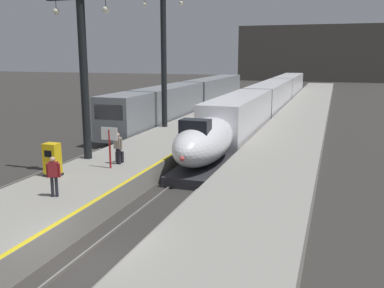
# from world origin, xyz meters

# --- Properties ---
(ground_plane) EXTENTS (260.00, 260.00, 0.00)m
(ground_plane) POSITION_xyz_m (0.00, 0.00, 0.00)
(ground_plane) COLOR #33302D
(platform_left) EXTENTS (4.80, 110.00, 1.05)m
(platform_left) POSITION_xyz_m (-4.05, 24.75, 0.53)
(platform_left) COLOR gray
(platform_left) RESTS_ON ground
(platform_right) EXTENTS (4.80, 110.00, 1.05)m
(platform_right) POSITION_xyz_m (4.05, 24.75, 0.53)
(platform_right) COLOR gray
(platform_right) RESTS_ON ground
(platform_left_safety_stripe) EXTENTS (0.20, 107.80, 0.01)m
(platform_left_safety_stripe) POSITION_xyz_m (-1.77, 24.75, 1.05)
(platform_left_safety_stripe) COLOR yellow
(platform_left_safety_stripe) RESTS_ON platform_left
(rail_main_left) EXTENTS (0.08, 110.00, 0.12)m
(rail_main_left) POSITION_xyz_m (-0.75, 27.50, 0.06)
(rail_main_left) COLOR slate
(rail_main_left) RESTS_ON ground
(rail_main_right) EXTENTS (0.08, 110.00, 0.12)m
(rail_main_right) POSITION_xyz_m (0.75, 27.50, 0.06)
(rail_main_right) COLOR slate
(rail_main_right) RESTS_ON ground
(rail_secondary_left) EXTENTS (0.08, 110.00, 0.12)m
(rail_secondary_left) POSITION_xyz_m (-8.85, 27.50, 0.06)
(rail_secondary_left) COLOR slate
(rail_secondary_left) RESTS_ON ground
(rail_secondary_right) EXTENTS (0.08, 110.00, 0.12)m
(rail_secondary_right) POSITION_xyz_m (-7.35, 27.50, 0.06)
(rail_secondary_right) COLOR slate
(rail_secondary_right) RESTS_ON ground
(highspeed_train_main) EXTENTS (2.92, 57.58, 3.60)m
(highspeed_train_main) POSITION_xyz_m (0.00, 36.56, 1.95)
(highspeed_train_main) COLOR silver
(highspeed_train_main) RESTS_ON ground
(regional_train_adjacent) EXTENTS (2.85, 36.60, 3.80)m
(regional_train_adjacent) POSITION_xyz_m (-8.10, 33.68, 2.13)
(regional_train_adjacent) COLOR gray
(regional_train_adjacent) RESTS_ON ground
(station_column_mid) EXTENTS (4.00, 0.68, 8.93)m
(station_column_mid) POSITION_xyz_m (-5.90, 9.27, 6.44)
(station_column_mid) COLOR black
(station_column_mid) RESTS_ON platform_left
(station_column_far) EXTENTS (4.00, 0.68, 10.44)m
(station_column_far) POSITION_xyz_m (-5.90, 20.59, 7.24)
(station_column_far) COLOR black
(station_column_far) RESTS_ON platform_left
(passenger_near_edge) EXTENTS (0.56, 0.29, 1.69)m
(passenger_near_edge) POSITION_xyz_m (-3.65, 8.67, 2.04)
(passenger_near_edge) COLOR #23232D
(passenger_near_edge) RESTS_ON platform_left
(passenger_mid_platform) EXTENTS (0.53, 0.35, 1.69)m
(passenger_mid_platform) POSITION_xyz_m (-3.59, 3.10, 2.04)
(passenger_mid_platform) COLOR #23232D
(passenger_mid_platform) RESTS_ON platform_left
(rolling_suitcase) EXTENTS (0.40, 0.22, 0.98)m
(rolling_suitcase) POSITION_xyz_m (-3.77, 9.02, 1.35)
(rolling_suitcase) COLOR black
(rolling_suitcase) RESTS_ON platform_left
(ticket_machine_yellow) EXTENTS (0.76, 0.62, 1.60)m
(ticket_machine_yellow) POSITION_xyz_m (-5.55, 5.65, 1.79)
(ticket_machine_yellow) COLOR yellow
(ticket_machine_yellow) RESTS_ON platform_left
(departure_info_board) EXTENTS (0.90, 0.10, 2.12)m
(departure_info_board) POSITION_xyz_m (-3.65, 7.80, 2.56)
(departure_info_board) COLOR maroon
(departure_info_board) RESTS_ON platform_left
(terminus_back_wall) EXTENTS (36.00, 2.00, 14.00)m
(terminus_back_wall) POSITION_xyz_m (0.00, 102.00, 7.00)
(terminus_back_wall) COLOR #4C4742
(terminus_back_wall) RESTS_ON ground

